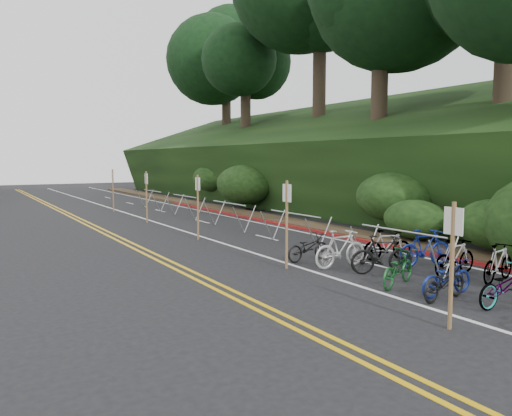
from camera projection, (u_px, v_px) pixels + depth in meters
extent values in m
plane|color=black|center=(408.00, 321.00, 9.59)|extent=(120.00, 120.00, 0.00)
cube|color=gold|center=(137.00, 250.00, 17.00)|extent=(0.12, 80.00, 0.01)
cube|color=gold|center=(145.00, 249.00, 17.16)|extent=(0.12, 80.00, 0.01)
cube|color=silver|center=(219.00, 242.00, 18.62)|extent=(0.12, 80.00, 0.01)
cube|color=silver|center=(309.00, 234.00, 20.78)|extent=(0.12, 80.00, 0.01)
cube|color=silver|center=(376.00, 265.00, 14.59)|extent=(0.10, 1.60, 0.01)
cube|color=silver|center=(267.00, 238.00, 19.70)|extent=(0.10, 1.60, 0.01)
cube|color=silver|center=(202.00, 221.00, 24.81)|extent=(0.10, 1.60, 0.01)
cube|color=silver|center=(160.00, 211.00, 29.93)|extent=(0.10, 1.60, 0.01)
cube|color=silver|center=(130.00, 203.00, 35.04)|extent=(0.10, 1.60, 0.01)
cube|color=silver|center=(108.00, 198.00, 40.16)|extent=(0.10, 1.60, 0.01)
cube|color=maroon|center=(291.00, 226.00, 22.74)|extent=(0.25, 28.00, 0.10)
cube|color=black|center=(301.00, 163.00, 35.00)|extent=(12.32, 44.00, 9.11)
cube|color=#382819|center=(210.00, 207.00, 31.62)|extent=(1.40, 44.00, 0.16)
ellipsoid|color=#284C19|center=(495.00, 224.00, 15.74)|extent=(2.00, 2.80, 1.60)
ellipsoid|color=#284C19|center=(394.00, 197.00, 20.36)|extent=(2.60, 3.64, 2.08)
ellipsoid|color=#284C19|center=(324.00, 180.00, 26.05)|extent=(2.20, 3.08, 1.76)
ellipsoid|color=#284C19|center=(244.00, 184.00, 30.49)|extent=(3.00, 4.20, 2.40)
ellipsoid|color=#284C19|center=(211.00, 178.00, 35.94)|extent=(2.40, 3.36, 1.92)
ellipsoid|color=#284C19|center=(204.00, 168.00, 39.95)|extent=(2.80, 3.92, 2.24)
ellipsoid|color=#284C19|center=(415.00, 219.00, 18.21)|extent=(1.80, 2.52, 1.44)
ellipsoid|color=#284C19|center=(293.00, 167.00, 29.81)|extent=(3.20, 4.48, 2.56)
cylinder|color=#2D2319|center=(504.00, 87.00, 20.28)|extent=(0.84, 0.84, 6.44)
cylinder|color=#2D2319|center=(379.00, 110.00, 24.93)|extent=(0.82, 0.82, 6.04)
cylinder|color=#2D2319|center=(319.00, 106.00, 32.92)|extent=(0.86, 0.86, 6.84)
ellipsoid|color=black|center=(320.00, 6.00, 32.30)|extent=(9.84, 9.84, 9.35)
cylinder|color=#2D2319|center=(246.00, 127.00, 39.32)|extent=(0.80, 0.80, 5.64)
ellipsoid|color=black|center=(245.00, 61.00, 38.83)|extent=(7.51, 7.51, 7.14)
cylinder|color=#2D2319|center=(226.00, 121.00, 47.32)|extent=(0.84, 0.84, 6.44)
ellipsoid|color=black|center=(226.00, 57.00, 46.74)|extent=(8.95, 8.95, 8.50)
cylinder|color=#9E9FA1|center=(401.00, 231.00, 13.57)|extent=(0.05, 3.00, 0.05)
cylinder|color=#9E9FA1|center=(436.00, 262.00, 12.29)|extent=(0.58, 0.04, 1.13)
cylinder|color=#9E9FA1|center=(451.00, 259.00, 12.58)|extent=(0.58, 0.04, 1.13)
cylinder|color=#9E9FA1|center=(357.00, 245.00, 14.68)|extent=(0.58, 0.04, 1.13)
cylinder|color=#9E9FA1|center=(371.00, 243.00, 14.96)|extent=(0.58, 0.04, 1.13)
cylinder|color=#9E9FA1|center=(294.00, 214.00, 17.83)|extent=(0.05, 3.00, 0.05)
cylinder|color=#9E9FA1|center=(312.00, 235.00, 16.55)|extent=(0.58, 0.04, 1.13)
cylinder|color=#9E9FA1|center=(325.00, 234.00, 16.84)|extent=(0.58, 0.04, 1.13)
cylinder|color=#9E9FA1|center=(267.00, 226.00, 18.94)|extent=(0.58, 0.04, 1.13)
cylinder|color=#9E9FA1|center=(279.00, 225.00, 19.23)|extent=(0.58, 0.04, 1.13)
cylinder|color=#9E9FA1|center=(229.00, 203.00, 22.09)|extent=(0.05, 3.00, 0.05)
cylinder|color=#9E9FA1|center=(239.00, 220.00, 20.81)|extent=(0.58, 0.04, 1.13)
cylinder|color=#9E9FA1|center=(250.00, 219.00, 21.10)|extent=(0.58, 0.04, 1.13)
cylinder|color=#9E9FA1|center=(209.00, 213.00, 23.20)|extent=(0.58, 0.04, 1.13)
cylinder|color=#9E9FA1|center=(220.00, 213.00, 23.49)|extent=(0.58, 0.04, 1.13)
cylinder|color=#9E9FA1|center=(184.00, 196.00, 26.36)|extent=(0.05, 3.00, 0.05)
cylinder|color=#9E9FA1|center=(190.00, 209.00, 25.07)|extent=(0.58, 0.04, 1.13)
cylinder|color=#9E9FA1|center=(200.00, 209.00, 25.36)|extent=(0.58, 0.04, 1.13)
cylinder|color=#9E9FA1|center=(170.00, 205.00, 27.46)|extent=(0.58, 0.04, 1.13)
cylinder|color=#9E9FA1|center=(179.00, 205.00, 27.75)|extent=(0.58, 0.04, 1.13)
cylinder|color=#9E9FA1|center=(152.00, 191.00, 30.62)|extent=(0.05, 3.00, 0.05)
cylinder|color=#9E9FA1|center=(156.00, 202.00, 29.34)|extent=(0.58, 0.04, 1.13)
cylinder|color=#9E9FA1|center=(165.00, 202.00, 29.62)|extent=(0.58, 0.04, 1.13)
cylinder|color=#9E9FA1|center=(141.00, 199.00, 31.72)|extent=(0.58, 0.04, 1.13)
cylinder|color=#9E9FA1|center=(149.00, 198.00, 32.01)|extent=(0.58, 0.04, 1.13)
cylinder|color=brown|center=(452.00, 266.00, 9.00)|extent=(0.08, 0.08, 2.34)
cube|color=silver|center=(454.00, 221.00, 8.92)|extent=(0.02, 0.40, 0.50)
cylinder|color=brown|center=(287.00, 225.00, 14.03)|extent=(0.08, 0.08, 2.50)
cube|color=silver|center=(287.00, 193.00, 13.95)|extent=(0.02, 0.40, 0.50)
cylinder|color=brown|center=(198.00, 207.00, 19.15)|extent=(0.08, 0.08, 2.50)
cube|color=silver|center=(198.00, 184.00, 19.06)|extent=(0.02, 0.40, 0.50)
cylinder|color=brown|center=(147.00, 197.00, 24.26)|extent=(0.08, 0.08, 2.50)
cube|color=silver|center=(146.00, 179.00, 24.17)|extent=(0.02, 0.40, 0.50)
cylinder|color=brown|center=(113.00, 191.00, 29.37)|extent=(0.08, 0.08, 2.50)
cube|color=silver|center=(113.00, 175.00, 29.29)|extent=(0.02, 0.40, 0.50)
imported|color=black|center=(444.00, 283.00, 10.97)|extent=(0.67, 1.52, 0.78)
imported|color=slate|center=(505.00, 286.00, 10.46)|extent=(0.63, 1.69, 0.88)
imported|color=navy|center=(446.00, 277.00, 11.31)|extent=(0.57, 1.60, 0.84)
imported|color=slate|center=(498.00, 263.00, 12.50)|extent=(0.76, 1.70, 0.99)
imported|color=#144C1E|center=(398.00, 268.00, 12.18)|extent=(1.12, 1.76, 0.87)
imported|color=slate|center=(455.00, 257.00, 13.26)|extent=(0.50, 1.64, 0.98)
imported|color=black|center=(382.00, 254.00, 13.46)|extent=(1.11, 1.82, 1.06)
imported|color=navy|center=(425.00, 248.00, 14.35)|extent=(0.81, 1.89, 1.10)
imported|color=beige|center=(341.00, 249.00, 14.23)|extent=(0.51, 1.82, 1.09)
imported|color=slate|center=(387.00, 245.00, 15.23)|extent=(0.94, 1.63, 0.94)
imported|color=black|center=(308.00, 247.00, 15.16)|extent=(0.67, 1.63, 0.84)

